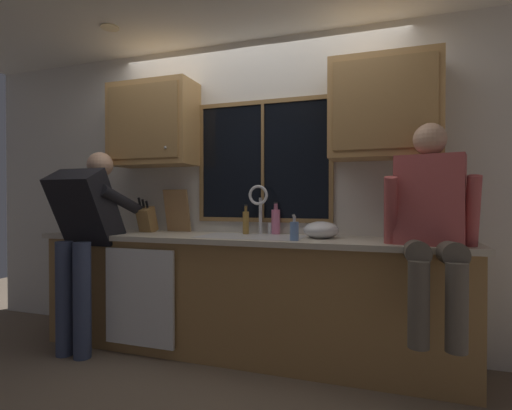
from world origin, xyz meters
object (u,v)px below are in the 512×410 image
object	(u,v)px
cutting_board	(177,211)
soap_dispenser	(294,231)
person_sitting_on_counter	(431,216)
person_standing	(85,228)
knife_block	(147,220)
bottle_green_glass	(246,222)
bottle_tall_clear	(276,221)
mixing_bowl	(321,230)

from	to	relation	value
cutting_board	soap_dispenser	distance (m)	1.23
person_sitting_on_counter	soap_dispenser	xyz separation A→B (m)	(-0.86, 0.08, -0.11)
person_standing	knife_block	world-z (taller)	person_standing
bottle_green_glass	bottle_tall_clear	xyz separation A→B (m)	(0.23, 0.07, 0.01)
person_sitting_on_counter	cutting_board	world-z (taller)	person_sitting_on_counter
person_standing	person_sitting_on_counter	bearing A→B (deg)	1.55
knife_block	bottle_green_glass	distance (m)	0.90
mixing_bowl	soap_dispenser	bearing A→B (deg)	-121.63
knife_block	soap_dispenser	world-z (taller)	knife_block
knife_block	bottle_green_glass	world-z (taller)	knife_block
person_sitting_on_counter	bottle_tall_clear	xyz separation A→B (m)	(-1.11, 0.51, -0.08)
cutting_board	bottle_tall_clear	distance (m)	0.90
person_standing	person_sitting_on_counter	distance (m)	2.53
knife_block	cutting_board	size ratio (longest dim) A/B	0.85
person_sitting_on_counter	mixing_bowl	xyz separation A→B (m)	(-0.71, 0.31, -0.13)
soap_dispenser	mixing_bowl	bearing A→B (deg)	58.37
knife_block	mixing_bowl	distance (m)	1.53
person_standing	cutting_board	bearing A→B (deg)	46.95
person_standing	soap_dispenser	distance (m)	1.67
person_standing	cutting_board	xyz separation A→B (m)	(0.51, 0.55, 0.13)
person_sitting_on_counter	soap_dispenser	distance (m)	0.87
mixing_bowl	soap_dispenser	world-z (taller)	soap_dispenser
person_sitting_on_counter	bottle_green_glass	distance (m)	1.42
cutting_board	knife_block	bearing A→B (deg)	-152.77
person_sitting_on_counter	knife_block	world-z (taller)	person_sitting_on_counter
knife_block	mixing_bowl	world-z (taller)	knife_block
person_standing	person_sitting_on_counter	world-z (taller)	person_sitting_on_counter
mixing_bowl	bottle_green_glass	bearing A→B (deg)	169.09
bottle_green_glass	bottle_tall_clear	distance (m)	0.25
person_sitting_on_counter	knife_block	bearing A→B (deg)	170.81
knife_block	mixing_bowl	size ratio (longest dim) A/B	1.24
mixing_bowl	bottle_green_glass	distance (m)	0.65
person_sitting_on_counter	knife_block	distance (m)	2.27
person_standing	soap_dispenser	xyz separation A→B (m)	(1.67, 0.14, 0.01)
person_standing	bottle_green_glass	bearing A→B (deg)	23.22
mixing_bowl	bottle_tall_clear	xyz separation A→B (m)	(-0.40, 0.20, 0.05)
mixing_bowl	bottle_green_glass	world-z (taller)	bottle_green_glass
knife_block	person_standing	bearing A→B (deg)	-123.31
person_standing	mixing_bowl	bearing A→B (deg)	11.91
person_sitting_on_counter	bottle_green_glass	world-z (taller)	person_sitting_on_counter
cutting_board	soap_dispenser	size ratio (longest dim) A/B	2.09
bottle_tall_clear	person_standing	bearing A→B (deg)	-157.73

